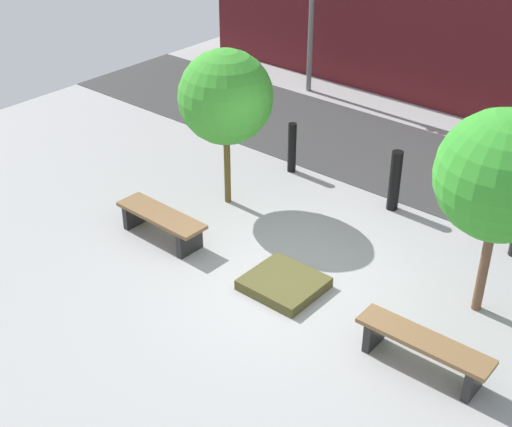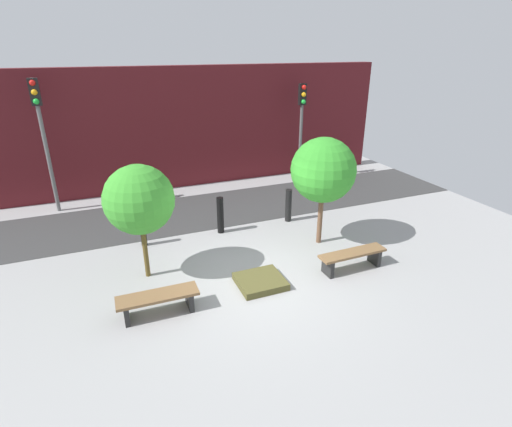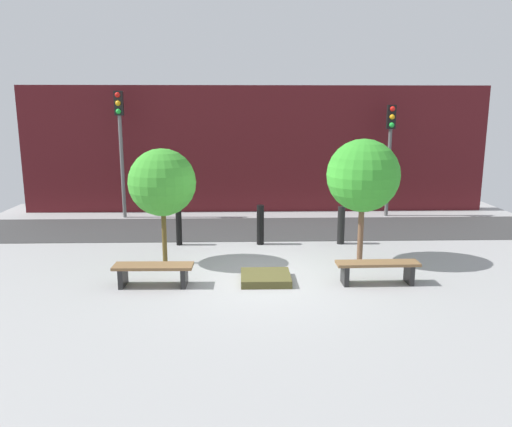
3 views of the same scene
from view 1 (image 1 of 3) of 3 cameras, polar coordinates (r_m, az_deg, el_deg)
ground_plane at (r=10.38m, az=2.65°, el=-5.68°), size 18.00×18.00×0.00m
road_strip at (r=13.81m, az=14.57°, el=3.23°), size 18.00×3.04×0.01m
bench_left at (r=11.32m, az=-7.58°, el=-0.57°), size 1.63×0.50×0.45m
bench_right at (r=9.03m, az=13.24°, el=-10.37°), size 1.72×0.43×0.47m
planter_bed at (r=10.25m, az=2.24°, el=-5.62°), size 1.04×0.97×0.16m
tree_behind_left_bench at (r=11.59m, az=-2.44°, el=9.28°), size 1.55×1.55×2.70m
tree_behind_right_bench at (r=9.31m, az=19.08°, el=2.85°), size 1.69×1.69×2.91m
bollard_far_left at (r=13.23m, az=2.90°, el=5.28°), size 0.16×0.16×0.96m
bollard_left at (r=12.15m, az=11.04°, el=2.59°), size 0.19×0.19×1.08m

